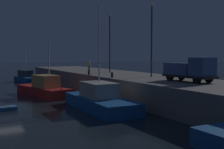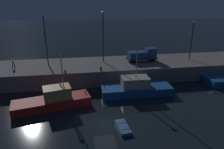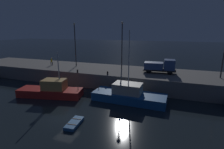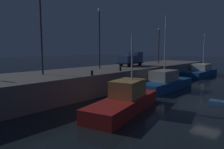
# 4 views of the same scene
# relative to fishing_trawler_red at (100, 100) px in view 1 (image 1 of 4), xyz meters

# --- Properties ---
(ground_plane) EXTENTS (320.00, 320.00, 0.00)m
(ground_plane) POSITION_rel_fishing_trawler_red_xyz_m (-5.82, -7.50, -0.96)
(ground_plane) COLOR black
(pier_quay) EXTENTS (65.60, 9.81, 2.66)m
(pier_quay) POSITION_rel_fishing_trawler_red_xyz_m (-5.82, 8.25, 0.37)
(pier_quay) COLOR slate
(pier_quay) RESTS_ON ground
(fishing_trawler_red) EXTENTS (10.77, 3.83, 10.22)m
(fishing_trawler_red) POSITION_rel_fishing_trawler_red_xyz_m (0.00, 0.00, 0.00)
(fishing_trawler_red) COLOR #195193
(fishing_trawler_red) RESTS_ON ground
(fishing_boat_white) EXTENTS (10.39, 4.97, 7.00)m
(fishing_boat_white) POSITION_rel_fishing_trawler_red_xyz_m (-12.01, -2.20, 0.01)
(fishing_boat_white) COLOR red
(fishing_boat_white) RESTS_ON ground
(fishing_boat_orange) EXTENTS (7.83, 3.41, 7.89)m
(fishing_boat_orange) POSITION_rel_fishing_trawler_red_xyz_m (-32.81, 0.00, -0.08)
(fishing_boat_orange) COLOR #195193
(fishing_boat_orange) RESTS_ON ground
(dinghy_red_small) EXTENTS (1.42, 2.91, 0.41)m
(dinghy_red_small) POSITION_rel_fishing_trawler_red_xyz_m (-3.94, -8.66, -0.77)
(dinghy_red_small) COLOR #2D6099
(dinghy_red_small) RESTS_ON ground
(lamp_post_west) EXTENTS (0.44, 0.44, 9.02)m
(lamp_post_west) POSITION_rel_fishing_trawler_red_xyz_m (-13.88, 8.64, 6.90)
(lamp_post_west) COLOR #38383D
(lamp_post_west) RESTS_ON pier_quay
(lamp_post_east) EXTENTS (0.44, 0.44, 9.14)m
(lamp_post_east) POSITION_rel_fishing_trawler_red_xyz_m (-3.84, 9.12, 6.97)
(lamp_post_east) COLOR #38383D
(lamp_post_east) RESTS_ON pier_quay
(utility_truck) EXTENTS (5.81, 2.46, 2.49)m
(utility_truck) POSITION_rel_fishing_trawler_red_xyz_m (3.63, 8.43, 2.95)
(utility_truck) COLOR black
(utility_truck) RESTS_ON pier_quay
(dockworker) EXTENTS (0.43, 0.38, 1.68)m
(dockworker) POSITION_rel_fishing_trawler_red_xyz_m (-19.47, 7.67, 2.66)
(dockworker) COLOR black
(dockworker) RESTS_ON pier_quay
(bollard_west) EXTENTS (0.28, 0.28, 0.56)m
(bollard_west) POSITION_rel_fishing_trawler_red_xyz_m (-10.63, 3.64, 1.98)
(bollard_west) COLOR black
(bollard_west) RESTS_ON pier_quay
(bollard_central) EXTENTS (0.28, 0.28, 0.63)m
(bollard_central) POSITION_rel_fishing_trawler_red_xyz_m (-4.90, 4.10, 2.02)
(bollard_central) COLOR black
(bollard_central) RESTS_ON pier_quay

